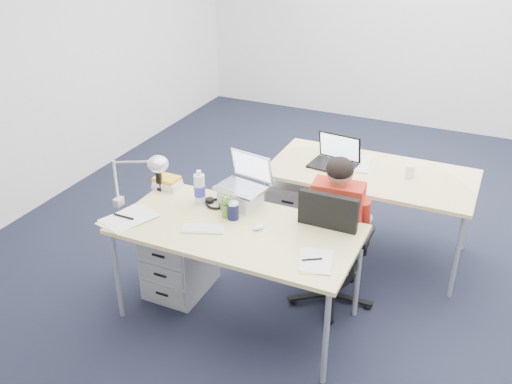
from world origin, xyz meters
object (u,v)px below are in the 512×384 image
Objects in this scene: bear_figurine at (226,206)px; cordless_phone at (159,182)px; wireless_keyboard at (203,229)px; far_cup at (410,171)px; drawer_pedestal_near at (180,257)px; book_stack at (167,183)px; silver_laptop at (240,182)px; desk_lamp at (132,179)px; office_chair at (331,270)px; dark_laptop at (333,152)px; water_bottle at (199,187)px; drawer_pedestal_far at (298,207)px; seated_person at (339,223)px; desk_far at (371,177)px; can_koozie at (233,211)px; computer_mouse at (259,227)px; headphones at (216,203)px; desk_near at (237,234)px; sunglasses at (344,229)px.

bear_figurine is 1.10× the size of cordless_phone.
far_cup is at bearing 30.19° from wireless_keyboard.
book_stack is (-0.19, 0.19, 0.50)m from drawer_pedestal_near.
silver_laptop is 0.75× the size of desk_lamp.
office_chair is 1.40m from cordless_phone.
far_cup is (0.60, 0.06, -0.08)m from dark_laptop.
bear_figurine is at bearing -131.93° from far_cup.
desk_lamp is 4.61× the size of far_cup.
desk_lamp is at bearing -143.98° from water_bottle.
seated_person is at bearing -48.93° from drawer_pedestal_far.
water_bottle is (-0.27, -0.10, -0.05)m from silver_laptop.
water_bottle is at bearing 23.70° from desk_lamp.
desk_far is 10.01× the size of bear_figurine.
can_koozie is (0.04, -0.20, -0.11)m from silver_laptop.
silver_laptop is 0.97× the size of dark_laptop.
cordless_phone is (-1.28, -0.35, 0.23)m from seated_person.
computer_mouse is 0.83× the size of far_cup.
computer_mouse is (0.33, 0.16, 0.01)m from wireless_keyboard.
seated_person is at bearing -119.02° from far_cup.
drawer_pedestal_far is 2.83× the size of headphones.
drawer_pedestal_far is at bearing 93.82° from silver_laptop.
far_cup is at bearing 1.34° from drawer_pedestal_far.
seated_person reaches higher than far_cup.
desk_near is 10.01× the size of bear_figurine.
desk_lamp reaches higher than far_cup.
office_chair reaches higher than desk_near.
dark_laptop is at bearing 37.81° from desk_lamp.
seated_person is 0.87m from drawer_pedestal_far.
drawer_pedestal_near is at bearing 177.85° from can_koozie.
desk_near is 0.80m from office_chair.
bear_figurine is at bearing 3.28° from desk_lamp.
bear_figurine is 0.35× the size of desk_lamp.
silver_laptop is 3.47× the size of far_cup.
can_koozie is at bearing -145.18° from seated_person.
dark_laptop is (0.82, 1.05, 0.59)m from drawer_pedestal_near.
sunglasses is at bearing 3.36° from water_bottle.
seated_person is 11.31× the size of far_cup.
headphones is (-0.80, -0.21, 0.47)m from office_chair.
drawer_pedestal_near is 6.64× the size of computer_mouse.
office_chair is 5.01× the size of headphones.
bear_figurine is 0.63m from book_stack.
desk_far is (0.59, 1.20, 0.00)m from desk_near.
drawer_pedestal_far is 1.23m from can_koozie.
office_chair is at bearing 5.78° from book_stack.
computer_mouse is 0.23× the size of dark_laptop.
seated_person is at bearing -95.95° from desk_far.
drawer_pedestal_far is 1.13m from headphones.
book_stack is at bearing -133.21° from dark_laptop.
cordless_phone reaches higher than book_stack.
desk_near is at bearing -97.51° from dark_laptop.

